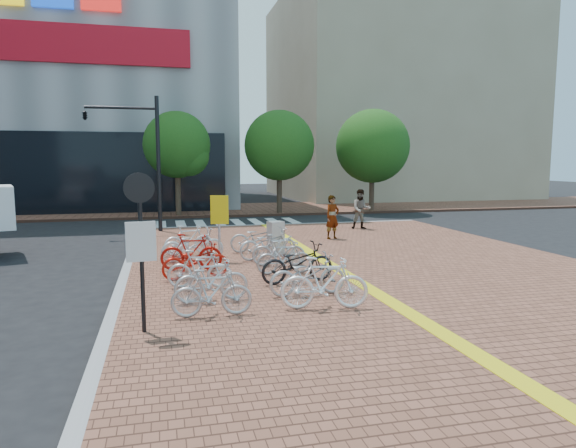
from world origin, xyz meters
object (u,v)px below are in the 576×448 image
object	(u,v)px
bike_7	(324,283)
bike_9	(298,263)
bike_1	(211,280)
bike_8	(308,275)
bike_13	(258,238)
utility_box	(276,238)
bike_3	(196,261)
bike_11	(279,250)
bike_5	(193,245)
bike_2	(199,269)
bike_4	(191,252)
bike_10	(284,257)
pedestrian_b	(361,209)
yellow_sign	(219,216)
bike_0	(212,293)
traffic_light_pole	(125,138)
notice_sign	(141,233)
pedestrian_a	(332,217)
bike_12	(268,244)
bike_6	(189,240)

from	to	relation	value
bike_7	bike_9	bearing A→B (deg)	9.29
bike_1	bike_8	bearing A→B (deg)	-93.48
bike_13	utility_box	world-z (taller)	utility_box
bike_3	bike_7	bearing A→B (deg)	-156.41
bike_11	bike_5	bearing A→B (deg)	70.46
bike_2	utility_box	xyz separation A→B (m)	(2.86, 4.17, 0.07)
bike_2	bike_4	distance (m)	2.18
bike_3	bike_4	distance (m)	1.07
bike_11	bike_8	bearing A→B (deg)	-171.38
bike_4	bike_8	xyz separation A→B (m)	(2.50, -3.46, -0.04)
bike_10	pedestrian_b	distance (m)	10.20
bike_10	yellow_sign	distance (m)	2.97
bike_0	traffic_light_pole	size ratio (longest dim) A/B	0.28
bike_0	bike_3	distance (m)	3.53
bike_4	bike_11	size ratio (longest dim) A/B	1.11
bike_4	notice_sign	world-z (taller)	notice_sign
bike_4	traffic_light_pole	size ratio (longest dim) A/B	0.30
bike_5	pedestrian_a	xyz separation A→B (m)	(5.76, 3.36, 0.36)
bike_3	pedestrian_a	distance (m)	8.23
bike_2	bike_8	size ratio (longest dim) A/B	0.86
bike_4	utility_box	size ratio (longest dim) A/B	1.61
bike_12	pedestrian_a	world-z (taller)	pedestrian_a
bike_10	bike_7	bearing A→B (deg)	-177.78
bike_8	bike_11	size ratio (longest dim) A/B	1.17
pedestrian_a	notice_sign	world-z (taller)	notice_sign
bike_12	utility_box	size ratio (longest dim) A/B	1.75
bike_1	traffic_light_pole	xyz separation A→B (m)	(-2.50, 12.30, 3.61)
bike_6	pedestrian_a	world-z (taller)	pedestrian_a
bike_8	pedestrian_a	xyz separation A→B (m)	(3.39, 8.19, 0.39)
bike_13	yellow_sign	xyz separation A→B (m)	(-1.46, -1.19, 0.93)
notice_sign	yellow_sign	bearing A→B (deg)	71.94
bike_8	pedestrian_b	world-z (taller)	pedestrian_b
bike_5	pedestrian_a	world-z (taller)	pedestrian_a
bike_13	utility_box	distance (m)	0.66
bike_5	bike_6	xyz separation A→B (m)	(-0.07, 1.14, -0.02)
bike_2	yellow_sign	distance (m)	3.62
bike_8	bike_9	distance (m)	1.26
bike_1	notice_sign	size ratio (longest dim) A/B	0.57
bike_5	traffic_light_pole	world-z (taller)	traffic_light_pole
bike_3	bike_6	xyz separation A→B (m)	(0.00, 3.58, 0.02)
bike_0	bike_13	world-z (taller)	bike_13
bike_6	pedestrian_b	xyz separation A→B (m)	(8.11, 4.81, 0.42)
pedestrian_b	utility_box	bearing A→B (deg)	-121.92
bike_6	bike_2	bearing A→B (deg)	169.04
pedestrian_a	pedestrian_b	bearing A→B (deg)	28.04
bike_9	bike_12	xyz separation A→B (m)	(-0.10, 3.28, -0.01)
bike_3	bike_7	distance (m)	4.34
bike_10	pedestrian_b	world-z (taller)	pedestrian_b
bike_7	bike_11	xyz separation A→B (m)	(0.05, 4.61, -0.08)
utility_box	yellow_sign	distance (m)	2.31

